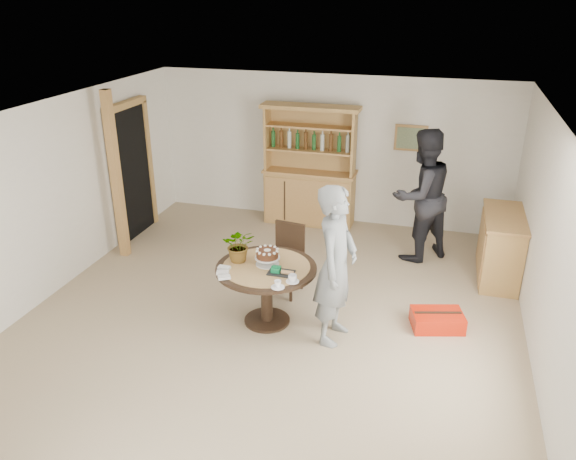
{
  "coord_description": "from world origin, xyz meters",
  "views": [
    {
      "loc": [
        1.84,
        -5.58,
        3.78
      ],
      "look_at": [
        0.11,
        0.47,
        1.05
      ],
      "focal_mm": 35.0,
      "sensor_mm": 36.0,
      "label": 1
    }
  ],
  "objects_px": {
    "sideboard": "(501,247)",
    "dining_chair": "(287,254)",
    "teen_boy": "(336,265)",
    "dining_table": "(266,278)",
    "hutch": "(310,184)",
    "adult_person": "(421,196)",
    "red_suitcase": "(437,320)"
  },
  "relations": [
    {
      "from": "dining_chair",
      "to": "adult_person",
      "type": "xyz_separation_m",
      "value": [
        1.61,
        1.51,
        0.45
      ]
    },
    {
      "from": "hutch",
      "to": "teen_boy",
      "type": "relative_size",
      "value": 1.09
    },
    {
      "from": "sideboard",
      "to": "dining_chair",
      "type": "bearing_deg",
      "value": -157.16
    },
    {
      "from": "dining_chair",
      "to": "teen_boy",
      "type": "height_order",
      "value": "teen_boy"
    },
    {
      "from": "red_suitcase",
      "to": "adult_person",
      "type": "bearing_deg",
      "value": 86.03
    },
    {
      "from": "dining_table",
      "to": "dining_chair",
      "type": "relative_size",
      "value": 1.27
    },
    {
      "from": "sideboard",
      "to": "adult_person",
      "type": "height_order",
      "value": "adult_person"
    },
    {
      "from": "dining_chair",
      "to": "dining_table",
      "type": "bearing_deg",
      "value": -82.11
    },
    {
      "from": "hutch",
      "to": "dining_chair",
      "type": "xyz_separation_m",
      "value": [
        0.28,
        -2.4,
        -0.15
      ]
    },
    {
      "from": "sideboard",
      "to": "red_suitcase",
      "type": "distance_m",
      "value": 1.77
    },
    {
      "from": "hutch",
      "to": "dining_table",
      "type": "relative_size",
      "value": 1.7
    },
    {
      "from": "sideboard",
      "to": "adult_person",
      "type": "xyz_separation_m",
      "value": [
        -1.15,
        0.35,
        0.52
      ]
    },
    {
      "from": "sideboard",
      "to": "adult_person",
      "type": "distance_m",
      "value": 1.31
    },
    {
      "from": "adult_person",
      "to": "teen_boy",
      "type": "bearing_deg",
      "value": 29.62
    },
    {
      "from": "teen_boy",
      "to": "sideboard",
      "type": "bearing_deg",
      "value": -35.05
    },
    {
      "from": "hutch",
      "to": "sideboard",
      "type": "distance_m",
      "value": 3.29
    },
    {
      "from": "sideboard",
      "to": "dining_chair",
      "type": "distance_m",
      "value": 2.99
    },
    {
      "from": "sideboard",
      "to": "teen_boy",
      "type": "distance_m",
      "value": 2.88
    },
    {
      "from": "dining_table",
      "to": "adult_person",
      "type": "xyz_separation_m",
      "value": [
        1.62,
        2.34,
        0.38
      ]
    },
    {
      "from": "hutch",
      "to": "dining_chair",
      "type": "distance_m",
      "value": 2.42
    },
    {
      "from": "hutch",
      "to": "red_suitcase",
      "type": "xyz_separation_m",
      "value": [
        2.28,
        -2.8,
        -0.59
      ]
    },
    {
      "from": "dining_table",
      "to": "teen_boy",
      "type": "relative_size",
      "value": 0.64
    },
    {
      "from": "sideboard",
      "to": "dining_chair",
      "type": "relative_size",
      "value": 1.33
    },
    {
      "from": "dining_table",
      "to": "adult_person",
      "type": "distance_m",
      "value": 2.87
    },
    {
      "from": "dining_table",
      "to": "teen_boy",
      "type": "bearing_deg",
      "value": -6.71
    },
    {
      "from": "teen_boy",
      "to": "adult_person",
      "type": "relative_size",
      "value": 0.95
    },
    {
      "from": "dining_chair",
      "to": "teen_boy",
      "type": "xyz_separation_m",
      "value": [
        0.84,
        -0.93,
        0.4
      ]
    },
    {
      "from": "hutch",
      "to": "adult_person",
      "type": "relative_size",
      "value": 1.03
    },
    {
      "from": "adult_person",
      "to": "hutch",
      "type": "bearing_deg",
      "value": -68.2
    },
    {
      "from": "dining_table",
      "to": "red_suitcase",
      "type": "bearing_deg",
      "value": 12.23
    },
    {
      "from": "teen_boy",
      "to": "red_suitcase",
      "type": "xyz_separation_m",
      "value": [
        1.16,
        0.54,
        -0.84
      ]
    },
    {
      "from": "sideboard",
      "to": "dining_table",
      "type": "distance_m",
      "value": 3.41
    }
  ]
}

